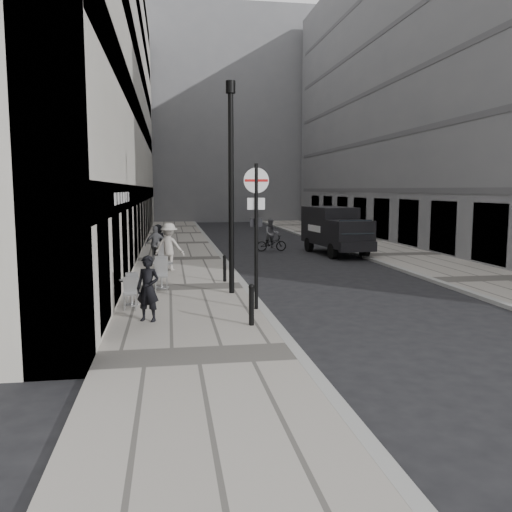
{
  "coord_description": "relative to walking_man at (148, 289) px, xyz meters",
  "views": [
    {
      "loc": [
        -2.51,
        -7.71,
        3.37
      ],
      "look_at": [
        0.02,
        8.06,
        1.4
      ],
      "focal_mm": 38.0,
      "sensor_mm": 36.0,
      "label": 1
    }
  ],
  "objects": [
    {
      "name": "pedestrian_c",
      "position": [
        0.0,
        13.84,
        -0.05
      ],
      "size": [
        0.88,
        0.74,
        1.53
      ],
      "primitive_type": "imported",
      "rotation": [
        0.0,
        0.0,
        3.55
      ],
      "color": "black",
      "rests_on": "sidewalk"
    },
    {
      "name": "walking_man",
      "position": [
        0.0,
        0.0,
        0.0
      ],
      "size": [
        0.71,
        0.61,
        1.64
      ],
      "primitive_type": "imported",
      "rotation": [
        0.0,
        0.0,
        -0.43
      ],
      "color": "black",
      "rests_on": "sidewalk"
    },
    {
      "name": "building_right",
      "position": [
        17.06,
        18.81,
        9.06
      ],
      "size": [
        6.0,
        45.0,
        20.0
      ],
      "primitive_type": "cube",
      "color": "slate",
      "rests_on": "ground"
    },
    {
      "name": "building_left",
      "position": [
        -2.94,
        18.81,
        8.06
      ],
      "size": [
        4.0,
        45.0,
        18.0
      ],
      "primitive_type": "cube",
      "color": "beige",
      "rests_on": "ground"
    },
    {
      "name": "building_far",
      "position": [
        4.56,
        50.31,
        10.06
      ],
      "size": [
        24.0,
        16.0,
        22.0
      ],
      "primitive_type": "cube",
      "color": "slate",
      "rests_on": "ground"
    },
    {
      "name": "pedestrian_a",
      "position": [
        -0.04,
        10.77,
        0.01
      ],
      "size": [
        1.0,
        0.48,
        1.65
      ],
      "primitive_type": "imported",
      "rotation": [
        0.0,
        0.0,
        3.23
      ],
      "color": "#4E4F53",
      "rests_on": "sidewalk"
    },
    {
      "name": "cyclist",
      "position": [
        6.06,
        15.57,
        -0.24
      ],
      "size": [
        1.67,
        0.65,
        1.78
      ],
      "rotation": [
        0.0,
        0.0,
        0.03
      ],
      "color": "black",
      "rests_on": "ground"
    },
    {
      "name": "far_sidewalk",
      "position": [
        12.06,
        12.31,
        -0.88
      ],
      "size": [
        4.0,
        60.0,
        0.12
      ],
      "primitive_type": "cube",
      "color": "gray",
      "rests_on": "ground"
    },
    {
      "name": "panel_van",
      "position": [
        9.04,
        13.71,
        0.44
      ],
      "size": [
        2.45,
        5.36,
        2.44
      ],
      "rotation": [
        0.0,
        0.0,
        0.1
      ],
      "color": "black",
      "rests_on": "ground"
    },
    {
      "name": "cafe_table_near",
      "position": [
        -0.54,
        1.97,
        -0.38
      ],
      "size": [
        0.67,
        1.52,
        0.86
      ],
      "color": "#ACACAF",
      "rests_on": "sidewalk"
    },
    {
      "name": "bollard_far",
      "position": [
        2.46,
        5.5,
        -0.38
      ],
      "size": [
        0.12,
        0.12,
        0.88
      ],
      "primitive_type": "cylinder",
      "color": "black",
      "rests_on": "sidewalk"
    },
    {
      "name": "pedestrian_b",
      "position": [
        0.54,
        8.48,
        0.14
      ],
      "size": [
        1.41,
        1.12,
        1.91
      ],
      "primitive_type": "imported",
      "rotation": [
        0.0,
        0.0,
        2.76
      ],
      "color": "#ACA69F",
      "rests_on": "sidewalk"
    },
    {
      "name": "sign_post",
      "position": [
        2.86,
        0.95,
        1.7
      ],
      "size": [
        0.68,
        0.1,
        3.93
      ],
      "rotation": [
        0.0,
        0.0,
        -0.03
      ],
      "color": "black",
      "rests_on": "sidewalk"
    },
    {
      "name": "cafe_table_far",
      "position": [
        0.26,
        10.08,
        -0.33
      ],
      "size": [
        0.76,
        1.71,
        0.97
      ],
      "color": "#A8A8AB",
      "rests_on": "sidewalk"
    },
    {
      "name": "cafe_table_mid",
      "position": [
        0.26,
        4.56,
        -0.31
      ],
      "size": [
        0.78,
        1.75,
        1.0
      ],
      "color": "#A3A3A5",
      "rests_on": "sidewalk"
    },
    {
      "name": "ground",
      "position": [
        3.06,
        -5.69,
        -0.94
      ],
      "size": [
        120.0,
        120.0,
        0.0
      ],
      "primitive_type": "plane",
      "color": "black",
      "rests_on": "ground"
    },
    {
      "name": "bollard_near",
      "position": [
        2.46,
        -0.81,
        -0.35
      ],
      "size": [
        0.12,
        0.12,
        0.94
      ],
      "primitive_type": "cylinder",
      "color": "black",
      "rests_on": "sidewalk"
    },
    {
      "name": "sidewalk",
      "position": [
        1.06,
        12.31,
        -0.88
      ],
      "size": [
        4.0,
        60.0,
        0.12
      ],
      "primitive_type": "cube",
      "color": "gray",
      "rests_on": "ground"
    },
    {
      "name": "lamppost",
      "position": [
        2.46,
        3.34,
        2.8
      ],
      "size": [
        0.29,
        0.29,
        6.5
      ],
      "color": "black",
      "rests_on": "sidewalk"
    }
  ]
}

